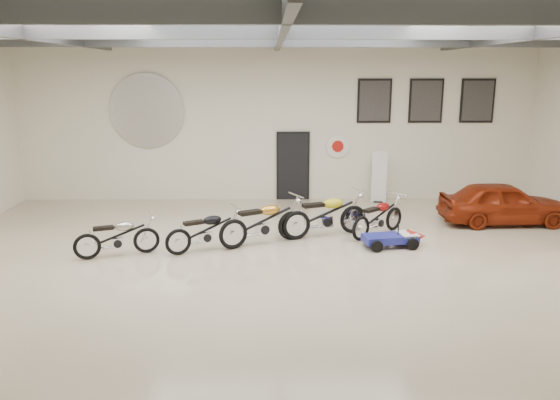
{
  "coord_description": "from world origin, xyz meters",
  "views": [
    {
      "loc": [
        -0.23,
        -11.02,
        4.0
      ],
      "look_at": [
        0.0,
        1.2,
        1.1
      ],
      "focal_mm": 35.0,
      "sensor_mm": 36.0,
      "label": 1
    }
  ],
  "objects_px": {
    "motorcycle_red": "(378,216)",
    "go_kart": "(396,235)",
    "motorcycle_yellow": "(325,214)",
    "vintage_car": "(503,203)",
    "banner_stand": "(379,176)",
    "motorcycle_silver": "(117,236)",
    "motorcycle_gold": "(263,221)",
    "motorcycle_black": "(206,230)"
  },
  "relations": [
    {
      "from": "motorcycle_red",
      "to": "go_kart",
      "type": "xyz_separation_m",
      "value": [
        0.24,
        -0.92,
        -0.21
      ]
    },
    {
      "from": "motorcycle_yellow",
      "to": "motorcycle_red",
      "type": "xyz_separation_m",
      "value": [
        1.32,
        0.06,
        -0.08
      ]
    },
    {
      "from": "vintage_car",
      "to": "banner_stand",
      "type": "bearing_deg",
      "value": 47.22
    },
    {
      "from": "motorcycle_silver",
      "to": "motorcycle_gold",
      "type": "relative_size",
      "value": 0.83
    },
    {
      "from": "banner_stand",
      "to": "motorcycle_black",
      "type": "distance_m",
      "value": 6.72
    },
    {
      "from": "motorcycle_red",
      "to": "go_kart",
      "type": "relative_size",
      "value": 1.22
    },
    {
      "from": "motorcycle_red",
      "to": "go_kart",
      "type": "height_order",
      "value": "motorcycle_red"
    },
    {
      "from": "motorcycle_gold",
      "to": "banner_stand",
      "type": "bearing_deg",
      "value": 22.06
    },
    {
      "from": "motorcycle_silver",
      "to": "vintage_car",
      "type": "xyz_separation_m",
      "value": [
        9.6,
        2.47,
        0.1
      ]
    },
    {
      "from": "banner_stand",
      "to": "motorcycle_gold",
      "type": "relative_size",
      "value": 0.77
    },
    {
      "from": "banner_stand",
      "to": "motorcycle_black",
      "type": "relative_size",
      "value": 0.9
    },
    {
      "from": "motorcycle_black",
      "to": "vintage_car",
      "type": "bearing_deg",
      "value": -12.71
    },
    {
      "from": "motorcycle_silver",
      "to": "motorcycle_red",
      "type": "bearing_deg",
      "value": -6.21
    },
    {
      "from": "motorcycle_silver",
      "to": "motorcycle_black",
      "type": "bearing_deg",
      "value": -9.33
    },
    {
      "from": "motorcycle_gold",
      "to": "motorcycle_red",
      "type": "height_order",
      "value": "motorcycle_gold"
    },
    {
      "from": "motorcycle_black",
      "to": "vintage_car",
      "type": "xyz_separation_m",
      "value": [
        7.7,
        2.12,
        0.08
      ]
    },
    {
      "from": "motorcycle_silver",
      "to": "go_kart",
      "type": "height_order",
      "value": "motorcycle_silver"
    },
    {
      "from": "motorcycle_gold",
      "to": "motorcycle_yellow",
      "type": "distance_m",
      "value": 1.65
    },
    {
      "from": "motorcycle_silver",
      "to": "banner_stand",
      "type": "bearing_deg",
      "value": 16.53
    },
    {
      "from": "motorcycle_silver",
      "to": "go_kart",
      "type": "bearing_deg",
      "value": -14.9
    },
    {
      "from": "motorcycle_gold",
      "to": "motorcycle_black",
      "type": "bearing_deg",
      "value": 171.76
    },
    {
      "from": "motorcycle_gold",
      "to": "motorcycle_red",
      "type": "bearing_deg",
      "value": -14.42
    },
    {
      "from": "motorcycle_yellow",
      "to": "go_kart",
      "type": "bearing_deg",
      "value": -48.88
    },
    {
      "from": "motorcycle_silver",
      "to": "motorcycle_gold",
      "type": "height_order",
      "value": "motorcycle_gold"
    },
    {
      "from": "motorcycle_red",
      "to": "vintage_car",
      "type": "bearing_deg",
      "value": -25.38
    },
    {
      "from": "motorcycle_red",
      "to": "vintage_car",
      "type": "xyz_separation_m",
      "value": [
        3.55,
        1.0,
        0.08
      ]
    },
    {
      "from": "motorcycle_red",
      "to": "vintage_car",
      "type": "height_order",
      "value": "vintage_car"
    },
    {
      "from": "motorcycle_black",
      "to": "motorcycle_gold",
      "type": "bearing_deg",
      "value": -8.82
    },
    {
      "from": "motorcycle_silver",
      "to": "motorcycle_yellow",
      "type": "bearing_deg",
      "value": -3.31
    },
    {
      "from": "vintage_car",
      "to": "motorcycle_red",
      "type": "bearing_deg",
      "value": 104.43
    },
    {
      "from": "motorcycle_red",
      "to": "go_kart",
      "type": "bearing_deg",
      "value": -116.8
    },
    {
      "from": "motorcycle_gold",
      "to": "go_kart",
      "type": "bearing_deg",
      "value": -32.34
    },
    {
      "from": "motorcycle_gold",
      "to": "vintage_car",
      "type": "xyz_separation_m",
      "value": [
        6.4,
        1.67,
        0.0
      ]
    },
    {
      "from": "motorcycle_silver",
      "to": "vintage_car",
      "type": "distance_m",
      "value": 9.92
    },
    {
      "from": "motorcycle_gold",
      "to": "motorcycle_yellow",
      "type": "relative_size",
      "value": 0.99
    },
    {
      "from": "banner_stand",
      "to": "motorcycle_red",
      "type": "distance_m",
      "value": 3.6
    },
    {
      "from": "motorcycle_red",
      "to": "motorcycle_black",
      "type": "bearing_deg",
      "value": 153.92
    },
    {
      "from": "motorcycle_gold",
      "to": "motorcycle_yellow",
      "type": "xyz_separation_m",
      "value": [
        1.53,
        0.6,
        0.01
      ]
    },
    {
      "from": "motorcycle_gold",
      "to": "go_kart",
      "type": "xyz_separation_m",
      "value": [
        3.09,
        -0.26,
        -0.29
      ]
    },
    {
      "from": "motorcycle_silver",
      "to": "motorcycle_red",
      "type": "xyz_separation_m",
      "value": [
        6.05,
        1.47,
        0.02
      ]
    },
    {
      "from": "motorcycle_yellow",
      "to": "go_kart",
      "type": "distance_m",
      "value": 1.8
    },
    {
      "from": "go_kart",
      "to": "vintage_car",
      "type": "xyz_separation_m",
      "value": [
        3.31,
        1.93,
        0.29
      ]
    }
  ]
}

